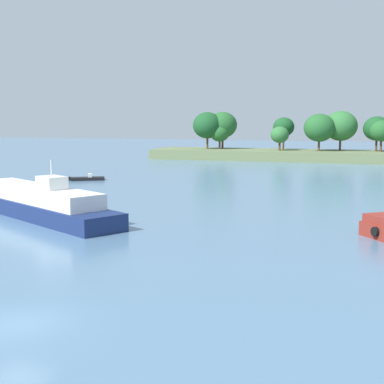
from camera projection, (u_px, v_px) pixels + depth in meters
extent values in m
plane|color=slate|center=(17.00, 324.00, 23.64)|extent=(400.00, 400.00, 0.00)
cube|color=#66754C|center=(276.00, 155.00, 117.35)|extent=(52.42, 13.18, 2.05)
cylinder|color=#513823|center=(207.00, 143.00, 121.54)|extent=(0.44, 0.44, 2.59)
ellipsoid|color=#194C23|center=(207.00, 125.00, 121.03)|extent=(6.35, 6.35, 5.71)
cylinder|color=#513823|center=(220.00, 145.00, 121.07)|extent=(0.44, 0.44, 1.81)
ellipsoid|color=#235B28|center=(220.00, 133.00, 120.73)|extent=(4.28, 4.28, 3.86)
cylinder|color=#513823|center=(223.00, 143.00, 122.39)|extent=(0.44, 0.44, 2.69)
ellipsoid|color=#235B28|center=(223.00, 125.00, 121.88)|extent=(6.29, 6.29, 5.66)
cylinder|color=#513823|center=(279.00, 146.00, 115.34)|extent=(0.44, 0.44, 1.76)
ellipsoid|color=#2D6B33|center=(280.00, 135.00, 115.02)|extent=(3.80, 3.80, 3.42)
cylinder|color=#513823|center=(283.00, 142.00, 119.66)|extent=(0.44, 0.44, 2.98)
ellipsoid|color=#194C23|center=(284.00, 127.00, 119.23)|extent=(4.55, 4.55, 4.09)
cylinder|color=#513823|center=(319.00, 146.00, 113.88)|extent=(0.44, 0.44, 2.20)
ellipsoid|color=#235B28|center=(319.00, 128.00, 113.40)|extent=(6.32, 6.32, 5.69)
cylinder|color=#513823|center=(340.00, 145.00, 115.20)|extent=(0.44, 0.44, 2.36)
ellipsoid|color=#2D6B33|center=(341.00, 126.00, 114.68)|extent=(6.81, 6.81, 6.13)
cylinder|color=#513823|center=(376.00, 145.00, 112.86)|extent=(0.44, 0.44, 2.41)
ellipsoid|color=#194C23|center=(377.00, 128.00, 112.42)|extent=(5.46, 5.46, 4.91)
cylinder|color=#513823|center=(381.00, 146.00, 110.92)|extent=(0.44, 0.44, 2.30)
ellipsoid|color=#235B28|center=(382.00, 131.00, 110.52)|extent=(4.66, 4.66, 4.20)
cube|color=black|center=(88.00, 179.00, 78.65)|extent=(4.90, 3.88, 0.43)
cube|color=white|center=(90.00, 175.00, 78.67)|extent=(0.87, 1.00, 0.50)
cube|color=black|center=(70.00, 179.00, 78.08)|extent=(0.40, 0.42, 0.56)
cube|color=navy|center=(37.00, 209.00, 49.51)|extent=(20.92, 14.24, 1.42)
cube|color=white|center=(37.00, 194.00, 49.33)|extent=(16.45, 11.35, 1.30)
cube|color=white|center=(52.00, 183.00, 47.20)|extent=(2.97, 2.74, 1.10)
cylinder|color=silver|center=(51.00, 168.00, 47.03)|extent=(0.10, 0.10, 1.40)
cylinder|color=black|center=(375.00, 232.00, 39.84)|extent=(0.66, 0.74, 0.70)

